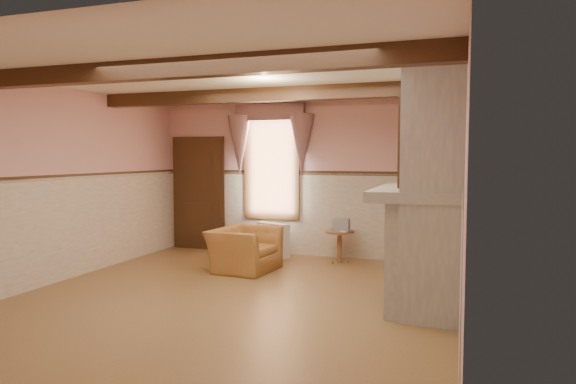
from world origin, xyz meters
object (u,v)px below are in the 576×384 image
(radiator, at_px, (272,240))
(mantel_clock, at_px, (425,177))
(side_table, at_px, (339,247))
(bowl, at_px, (422,183))
(armchair, at_px, (244,250))
(oil_lamp, at_px, (424,174))

(radiator, relative_size, mantel_clock, 2.92)
(side_table, relative_size, radiator, 0.79)
(bowl, bearing_deg, armchair, 165.36)
(armchair, bearing_deg, oil_lamp, -90.35)
(side_table, bearing_deg, bowl, -50.61)
(radiator, xyz_separation_m, mantel_clock, (2.73, -1.30, 1.22))
(bowl, bearing_deg, radiator, 144.39)
(radiator, bearing_deg, oil_lamp, -4.82)
(bowl, bearing_deg, oil_lamp, 90.00)
(mantel_clock, bearing_deg, bowl, -90.00)
(armchair, height_order, radiator, armchair)
(side_table, bearing_deg, mantel_clock, -37.33)
(side_table, height_order, mantel_clock, mantel_clock)
(side_table, bearing_deg, oil_lamp, -43.03)
(armchair, height_order, mantel_clock, mantel_clock)
(mantel_clock, xyz_separation_m, oil_lamp, (0.00, -0.25, 0.04))
(radiator, relative_size, bowl, 2.01)
(armchair, height_order, side_table, armchair)
(bowl, distance_m, mantel_clock, 0.66)
(mantel_clock, height_order, oil_lamp, oil_lamp)
(mantel_clock, bearing_deg, armchair, 178.86)
(oil_lamp, bearing_deg, bowl, -90.00)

